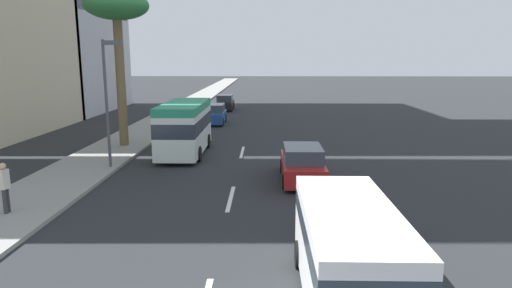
# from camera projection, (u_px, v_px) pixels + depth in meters

# --- Properties ---
(ground_plane) EXTENTS (198.00, 198.00, 0.00)m
(ground_plane) POSITION_uv_depth(u_px,v_px,m) (249.00, 124.00, 36.91)
(ground_plane) COLOR #26282B
(sidewalk_right) EXTENTS (162.00, 3.58, 0.15)m
(sidewalk_right) POSITION_uv_depth(u_px,v_px,m) (158.00, 123.00, 37.05)
(sidewalk_right) COLOR gray
(sidewalk_right) RESTS_ON ground_plane
(lane_stripe_mid) EXTENTS (3.20, 0.16, 0.01)m
(lane_stripe_mid) POSITION_uv_depth(u_px,v_px,m) (231.00, 198.00, 17.31)
(lane_stripe_mid) COLOR silver
(lane_stripe_mid) RESTS_ON ground_plane
(lane_stripe_far) EXTENTS (3.20, 0.16, 0.01)m
(lane_stripe_far) POSITION_uv_depth(u_px,v_px,m) (242.00, 152.00, 25.80)
(lane_stripe_far) COLOR silver
(lane_stripe_far) RESTS_ON ground_plane
(car_lead) EXTENTS (4.20, 1.86, 1.62)m
(car_lead) POSITION_uv_depth(u_px,v_px,m) (214.00, 114.00, 37.05)
(car_lead) COLOR #1E478C
(car_lead) RESTS_ON ground_plane
(minibus_second) EXTENTS (6.50, 2.33, 2.96)m
(minibus_second) POSITION_uv_depth(u_px,v_px,m) (185.00, 126.00, 25.03)
(minibus_second) COLOR silver
(minibus_second) RESTS_ON ground_plane
(car_third) EXTENTS (4.39, 1.86, 1.61)m
(car_third) POSITION_uv_depth(u_px,v_px,m) (302.00, 164.00, 19.69)
(car_third) COLOR #A51E1E
(car_third) RESTS_ON ground_plane
(van_fourth) EXTENTS (5.28, 2.15, 2.21)m
(van_fourth) POSITION_uv_depth(u_px,v_px,m) (349.00, 248.00, 9.82)
(van_fourth) COLOR white
(van_fourth) RESTS_ON ground_plane
(car_fifth) EXTENTS (4.42, 1.79, 1.59)m
(car_fifth) POSITION_uv_depth(u_px,v_px,m) (225.00, 103.00, 46.85)
(car_fifth) COLOR black
(car_fifth) RESTS_ON ground_plane
(pedestrian_near_lamp) EXTENTS (0.35, 0.27, 1.78)m
(pedestrian_near_lamp) POSITION_uv_depth(u_px,v_px,m) (4.00, 185.00, 15.10)
(pedestrian_near_lamp) COLOR #333338
(pedestrian_near_lamp) RESTS_ON sidewalk_right
(palm_tree) EXTENTS (3.77, 3.77, 9.18)m
(palm_tree) POSITION_uv_depth(u_px,v_px,m) (117.00, 12.00, 25.73)
(palm_tree) COLOR brown
(palm_tree) RESTS_ON sidewalk_right
(street_lamp) EXTENTS (0.24, 0.97, 6.15)m
(street_lamp) POSITION_uv_depth(u_px,v_px,m) (108.00, 89.00, 21.03)
(street_lamp) COLOR #4C4C51
(street_lamp) RESTS_ON sidewalk_right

